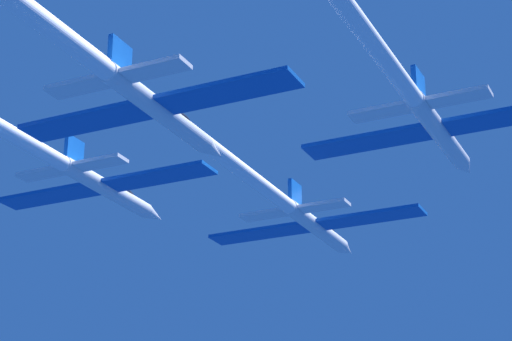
% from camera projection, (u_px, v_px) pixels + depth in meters
% --- Properties ---
extents(jet_lead, '(18.12, 60.75, 3.00)m').
position_uv_depth(jet_lead, '(215.00, 151.00, 65.18)').
color(jet_lead, silver).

